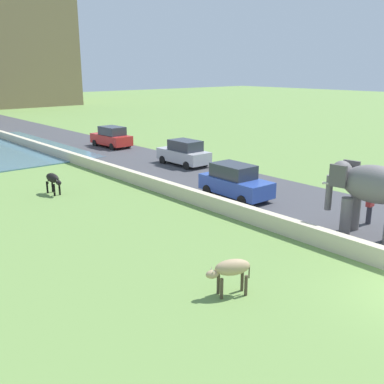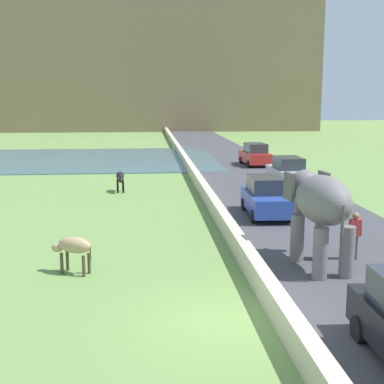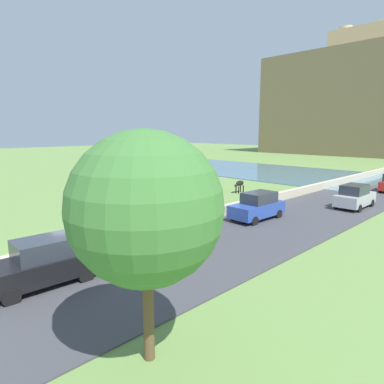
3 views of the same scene
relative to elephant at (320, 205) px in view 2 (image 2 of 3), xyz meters
name	(u,v)px [view 2 (image 2 of 3)]	position (x,y,z in m)	size (l,w,h in m)	color
ground_plane	(228,320)	(-3.40, -3.65, -2.04)	(220.00, 220.00, 0.00)	#6B8E47
road_surface	(258,183)	(1.60, 16.35, -2.01)	(7.00, 120.00, 0.06)	#424247
barrier_wall	(201,184)	(-2.20, 14.35, -1.68)	(0.40, 110.00, 0.71)	beige
lake	(5,160)	(-17.40, 30.35, -2.00)	(36.00, 18.00, 0.08)	slate
hill_distant	(122,58)	(-9.40, 80.93, 10.17)	(64.00, 28.00, 24.40)	#7F6B4C
elephant	(320,205)	(0.00, 0.00, 0.00)	(1.67, 3.53, 2.99)	slate
person_beside_elephant	(355,235)	(1.44, 0.62, -1.16)	(0.36, 0.22, 1.63)	#33333D
car_blue	(266,197)	(0.02, 7.30, -1.14)	(1.88, 4.05, 1.80)	#2D4CA8
car_red	(255,155)	(3.18, 24.85, -1.14)	(1.95, 4.08, 1.80)	red
car_silver	(288,172)	(3.17, 15.23, -1.14)	(1.81, 4.01, 1.80)	#B7B7BC
cow_black	(120,177)	(-6.81, 14.21, -1.20)	(0.52, 1.40, 1.15)	black
cow_tan	(73,247)	(-7.56, 0.15, -1.20)	(1.40, 0.90, 1.15)	tan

